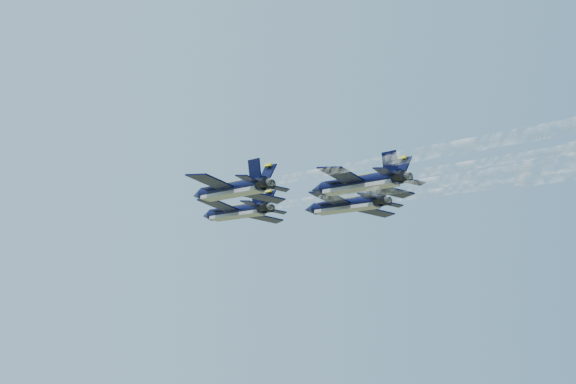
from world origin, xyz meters
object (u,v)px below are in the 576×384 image
object	(u,v)px
jet_lead	(236,212)
jet_slot	(358,183)
jet_left	(231,190)
jet_right	(345,205)

from	to	relation	value
jet_lead	jet_slot	size ratio (longest dim) A/B	1.00
jet_lead	jet_left	xyz separation A→B (m)	(-4.32, -14.91, 0.00)
jet_left	jet_slot	xyz separation A→B (m)	(12.51, -7.74, 0.00)
jet_lead	jet_slot	bearing A→B (deg)	-89.34
jet_lead	jet_right	world-z (taller)	same
jet_right	jet_slot	xyz separation A→B (m)	(-3.67, -13.51, 0.00)
jet_left	jet_right	size ratio (longest dim) A/B	1.00
jet_right	jet_slot	distance (m)	14.00
jet_lead	jet_slot	xyz separation A→B (m)	(8.18, -22.65, 0.00)
jet_lead	jet_left	size ratio (longest dim) A/B	1.00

